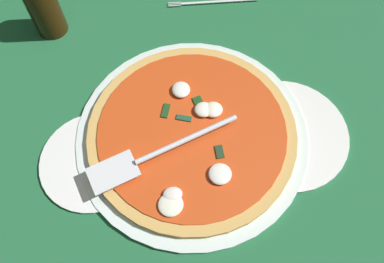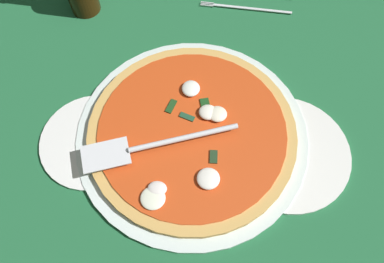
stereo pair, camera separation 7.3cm
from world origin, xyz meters
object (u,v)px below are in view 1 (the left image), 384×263
(pizza, at_px, (192,132))
(dinner_plate_right, at_px, (286,134))
(pizza_server, at_px, (158,151))
(dinner_plate_left, at_px, (94,161))
(beer_bottle, at_px, (40,0))

(pizza, bearing_deg, dinner_plate_right, -4.98)
(pizza, distance_m, pizza_server, 0.08)
(pizza, relative_size, pizza_server, 1.41)
(dinner_plate_right, relative_size, pizza_server, 0.85)
(dinner_plate_left, relative_size, beer_bottle, 0.83)
(dinner_plate_left, height_order, pizza_server, pizza_server)
(dinner_plate_left, distance_m, pizza, 0.19)
(pizza_server, bearing_deg, beer_bottle, -78.72)
(pizza, height_order, pizza_server, pizza_server)
(beer_bottle, bearing_deg, pizza, -47.50)
(beer_bottle, bearing_deg, pizza_server, -58.50)
(dinner_plate_right, relative_size, beer_bottle, 0.99)
(pizza_server, bearing_deg, dinner_plate_right, 165.92)
(dinner_plate_left, xyz_separation_m, pizza, (0.19, 0.03, 0.02))
(pizza_server, bearing_deg, pizza, -167.64)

